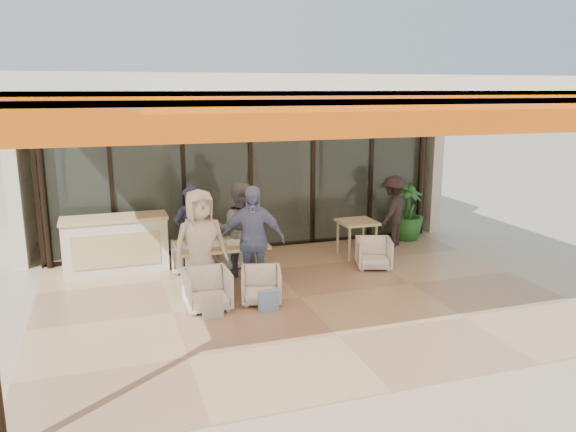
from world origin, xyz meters
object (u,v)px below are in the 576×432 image
(diner_periwinkle, at_px, (252,240))
(side_table, at_px, (357,226))
(chair_near_right, at_px, (261,284))
(standing_woman, at_px, (393,212))
(side_chair, at_px, (374,252))
(host_counter, at_px, (116,244))
(potted_palm, at_px, (407,211))
(diner_navy, at_px, (191,234))
(chair_near_left, at_px, (207,288))
(chair_far_right, at_px, (233,252))
(diner_grey, at_px, (239,229))
(dining_table, at_px, (221,247))
(chair_far_left, at_px, (188,255))
(diner_cream, at_px, (200,245))

(diner_periwinkle, height_order, side_table, diner_periwinkle)
(chair_near_right, relative_size, diner_periwinkle, 0.35)
(side_table, height_order, standing_woman, standing_woman)
(side_chair, bearing_deg, host_counter, -177.25)
(potted_palm, bearing_deg, side_table, -152.14)
(diner_navy, bearing_deg, side_table, 172.53)
(chair_near_right, height_order, side_table, side_table)
(side_chair, bearing_deg, diner_navy, -168.69)
(chair_near_left, bearing_deg, chair_far_right, 65.72)
(host_counter, height_order, diner_grey, diner_grey)
(diner_grey, bearing_deg, diner_periwinkle, 108.30)
(chair_near_right, height_order, diner_periwinkle, diner_periwinkle)
(potted_palm, bearing_deg, chair_near_right, -147.46)
(dining_table, height_order, side_chair, dining_table)
(chair_near_right, distance_m, potted_palm, 4.82)
(side_chair, bearing_deg, chair_near_right, -139.54)
(diner_navy, bearing_deg, chair_far_left, -103.31)
(chair_far_right, bearing_deg, chair_far_left, -13.74)
(diner_cream, bearing_deg, diner_navy, 82.38)
(diner_navy, xyz_separation_m, potted_palm, (4.89, 1.19, -0.19))
(dining_table, height_order, chair_far_left, dining_table)
(chair_near_left, bearing_deg, side_table, 27.42)
(dining_table, xyz_separation_m, chair_near_right, (0.43, -0.96, -0.38))
(chair_far_left, xyz_separation_m, chair_far_right, (0.84, 0.00, -0.01))
(chair_far_left, bearing_deg, dining_table, 120.11)
(chair_near_left, relative_size, potted_palm, 0.52)
(side_table, xyz_separation_m, standing_woman, (1.04, 0.44, 0.12))
(chair_near_left, distance_m, potted_palm, 5.54)
(dining_table, relative_size, side_table, 2.01)
(chair_near_left, height_order, standing_woman, standing_woman)
(diner_cream, distance_m, side_chair, 3.37)
(dining_table, distance_m, diner_cream, 0.64)
(chair_far_left, height_order, chair_near_right, chair_near_right)
(chair_near_left, bearing_deg, host_counter, 118.28)
(dining_table, xyz_separation_m, standing_woman, (3.91, 1.22, 0.07))
(chair_far_right, xyz_separation_m, diner_periwinkle, (0.00, -1.40, 0.60))
(diner_periwinkle, bearing_deg, side_chair, 28.04)
(chair_far_right, distance_m, diner_cream, 1.74)
(diner_navy, relative_size, side_chair, 2.63)
(chair_far_left, distance_m, side_table, 3.31)
(chair_far_right, relative_size, standing_woman, 0.39)
(potted_palm, bearing_deg, host_counter, -176.97)
(side_table, bearing_deg, potted_palm, 27.86)
(diner_periwinkle, bearing_deg, chair_near_right, -73.20)
(chair_near_right, distance_m, diner_grey, 1.50)
(chair_far_left, distance_m, chair_far_right, 0.84)
(chair_far_left, bearing_deg, diner_grey, 155.79)
(diner_periwinkle, bearing_deg, diner_navy, 149.82)
(diner_navy, bearing_deg, side_chair, 159.51)
(side_table, bearing_deg, chair_near_right, -144.62)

